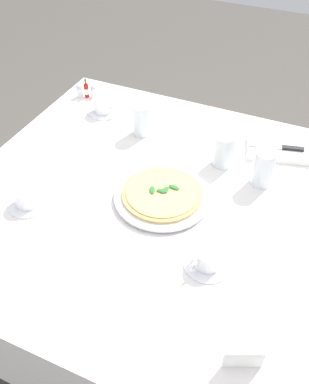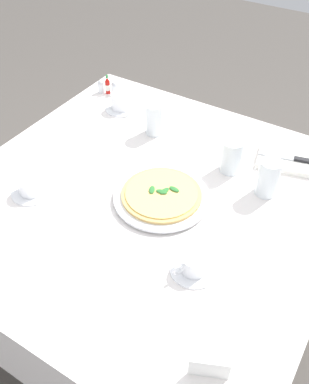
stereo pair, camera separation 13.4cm
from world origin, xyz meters
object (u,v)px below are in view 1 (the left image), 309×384
(pizza_plate, at_px, (162,196))
(water_glass_left_edge, at_px, (224,152))
(salt_shaker, at_px, (80,91))
(pepper_shaker, at_px, (94,92))
(pizza, at_px, (162,193))
(menu_card, at_px, (243,360))
(coffee_cup_center_back, at_px, (208,259))
(dinner_knife, at_px, (278,147))
(hot_sauce_bottle, at_px, (86,90))
(water_glass_far_right, at_px, (263,170))
(napkin_folded, at_px, (278,150))
(coffee_cup_back_corner, at_px, (103,106))
(coffee_cup_near_left, at_px, (27,198))
(water_glass_right_edge, at_px, (142,121))

(pizza_plate, bearing_deg, water_glass_left_edge, -115.87)
(salt_shaker, xyz_separation_m, pepper_shaker, (-0.06, -0.02, 0.00))
(pizza, bearing_deg, menu_card, 131.42)
(salt_shaker, bearing_deg, pepper_shaker, -160.35)
(water_glass_left_edge, relative_size, pepper_shaker, 2.09)
(salt_shaker, xyz_separation_m, menu_card, (-0.94, 0.86, 0.00))
(coffee_cup_center_back, bearing_deg, dinner_knife, -96.53)
(pizza_plate, distance_m, menu_card, 0.57)
(dinner_knife, bearing_deg, pizza_plate, 40.22)
(coffee_cup_center_back, xyz_separation_m, hot_sauce_bottle, (0.75, -0.64, 0.01))
(water_glass_far_right, distance_m, napkin_folded, 0.19)
(water_glass_far_right, bearing_deg, salt_shaker, -15.77)
(coffee_cup_back_corner, height_order, dinner_knife, coffee_cup_back_corner)
(water_glass_far_right, bearing_deg, coffee_cup_near_left, 31.85)
(coffee_cup_near_left, xyz_separation_m, coffee_cup_back_corner, (0.05, -0.56, 0.00))
(coffee_cup_near_left, xyz_separation_m, water_glass_right_edge, (-0.16, -0.49, 0.03))
(pizza, bearing_deg, coffee_cup_near_left, 27.36)
(hot_sauce_bottle, bearing_deg, water_glass_far_right, 163.06)
(pizza, height_order, salt_shaker, salt_shaker)
(water_glass_far_right, xyz_separation_m, salt_shaker, (0.83, -0.23, -0.03))
(napkin_folded, bearing_deg, menu_card, 82.42)
(pizza_plate, height_order, coffee_cup_back_corner, coffee_cup_back_corner)
(coffee_cup_back_corner, height_order, water_glass_far_right, water_glass_far_right)
(pizza, distance_m, salt_shaker, 0.72)
(salt_shaker, bearing_deg, coffee_cup_back_corner, 156.22)
(pizza, xyz_separation_m, water_glass_far_right, (-0.26, -0.20, 0.03))
(pizza, height_order, dinner_knife, pizza)
(coffee_cup_back_corner, relative_size, napkin_folded, 0.54)
(hot_sauce_bottle, relative_size, salt_shaker, 1.48)
(coffee_cup_center_back, relative_size, pepper_shaker, 2.31)
(pizza, relative_size, coffee_cup_near_left, 1.90)
(coffee_cup_back_corner, bearing_deg, coffee_cup_near_left, 94.71)
(pizza_plate, xyz_separation_m, pizza, (-0.00, -0.00, 0.01))
(coffee_cup_back_corner, distance_m, hot_sauce_bottle, 0.15)
(pepper_shaker, xyz_separation_m, menu_card, (-0.89, 0.88, 0.00))
(napkin_folded, relative_size, hot_sauce_bottle, 2.95)
(hot_sauce_bottle, bearing_deg, pizza, 140.30)
(coffee_cup_center_back, xyz_separation_m, water_glass_right_edge, (0.43, -0.49, 0.03))
(napkin_folded, bearing_deg, water_glass_right_edge, -3.87)
(coffee_cup_center_back, relative_size, napkin_folded, 0.53)
(coffee_cup_near_left, relative_size, water_glass_far_right, 1.06)
(pizza_plate, relative_size, water_glass_right_edge, 2.50)
(dinner_knife, bearing_deg, water_glass_left_edge, 27.33)
(pizza, xyz_separation_m, salt_shaker, (0.57, -0.44, 0.00))
(coffee_cup_near_left, distance_m, hot_sauce_bottle, 0.66)
(water_glass_right_edge, relative_size, dinner_knife, 0.62)
(water_glass_left_edge, relative_size, salt_shaker, 2.09)
(coffee_cup_center_back, distance_m, salt_shaker, 1.00)
(water_glass_right_edge, bearing_deg, salt_shaker, -21.24)
(coffee_cup_back_corner, height_order, water_glass_right_edge, water_glass_right_edge)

